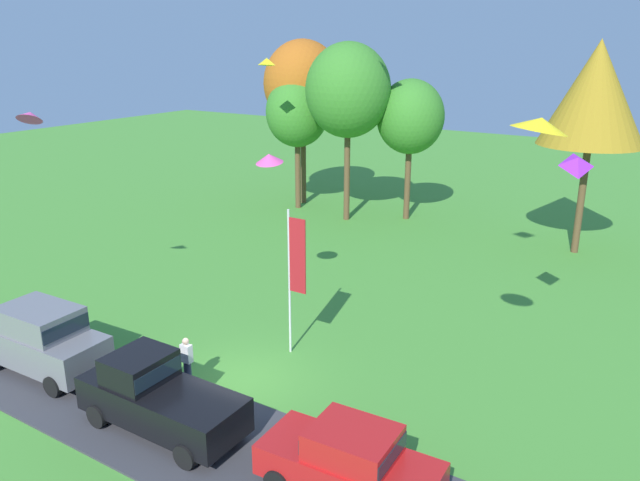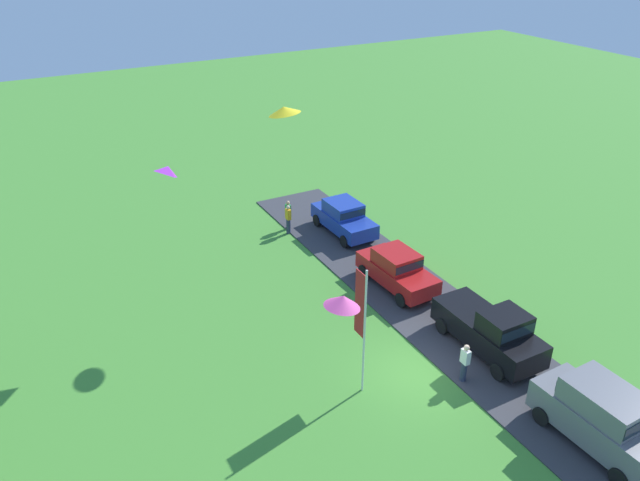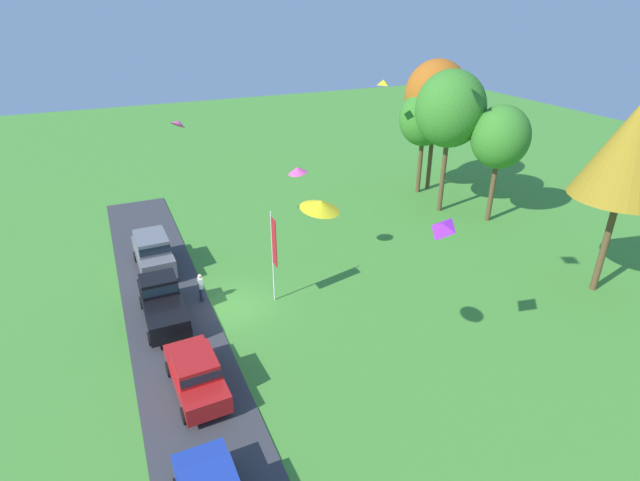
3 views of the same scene
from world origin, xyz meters
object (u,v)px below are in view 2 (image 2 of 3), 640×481
(car_suv_by_flagpole, at_px, (602,415))
(flag_banner, at_px, (362,314))
(kite_delta_topmost, at_px, (284,110))
(kite_diamond_low_drifter, at_px, (169,170))
(car_sedan_far_end, at_px, (397,268))
(person_watching_sky, at_px, (288,215))
(person_on_lawn, at_px, (288,219))
(person_beside_suv, at_px, (465,363))
(kite_delta_high_right, at_px, (343,301))
(car_pickup_near_entrance, at_px, (492,330))
(car_sedan_mid_row, at_px, (344,216))

(car_suv_by_flagpole, bearing_deg, flag_banner, 41.23)
(kite_delta_topmost, bearing_deg, kite_diamond_low_drifter, 89.15)
(car_sedan_far_end, distance_m, person_watching_sky, 8.35)
(car_sedan_far_end, bearing_deg, person_on_lawn, 15.04)
(person_beside_suv, distance_m, kite_delta_high_right, 8.31)
(person_on_lawn, xyz_separation_m, person_beside_suv, (-14.49, -0.40, 0.00))
(person_on_lawn, bearing_deg, kite_delta_topmost, 154.23)
(kite_delta_high_right, height_order, kite_delta_topmost, kite_delta_topmost)
(person_on_lawn, bearing_deg, car_sedan_far_end, -164.96)
(person_on_lawn, xyz_separation_m, kite_diamond_low_drifter, (-5.02, 7.58, 6.05))
(car_sedan_far_end, xyz_separation_m, person_on_lawn, (7.61, 2.04, -0.16))
(person_beside_suv, height_order, kite_delta_high_right, kite_delta_high_right)
(car_pickup_near_entrance, height_order, kite_delta_high_right, kite_delta_high_right)
(kite_diamond_low_drifter, bearing_deg, person_watching_sky, -54.65)
(car_sedan_far_end, height_order, kite_delta_high_right, kite_delta_high_right)
(flag_banner, relative_size, kite_delta_topmost, 3.79)
(car_sedan_mid_row, relative_size, flag_banner, 0.84)
(person_beside_suv, height_order, flag_banner, flag_banner)
(flag_banner, distance_m, kite_delta_high_right, 4.84)
(car_sedan_mid_row, relative_size, person_watching_sky, 2.59)
(kite_delta_topmost, bearing_deg, flag_banner, 174.07)
(car_suv_by_flagpole, height_order, kite_diamond_low_drifter, kite_diamond_low_drifter)
(person_on_lawn, bearing_deg, car_suv_by_flagpole, -173.25)
(person_beside_suv, height_order, kite_diamond_low_drifter, kite_diamond_low_drifter)
(person_watching_sky, relative_size, flag_banner, 0.33)
(car_pickup_near_entrance, relative_size, kite_delta_high_right, 4.71)
(car_sedan_far_end, relative_size, kite_delta_topmost, 3.23)
(car_sedan_far_end, height_order, car_sedan_mid_row, same)
(car_pickup_near_entrance, height_order, kite_delta_topmost, kite_delta_topmost)
(person_beside_suv, bearing_deg, person_watching_sky, 0.53)
(person_on_lawn, relative_size, person_beside_suv, 1.00)
(car_pickup_near_entrance, relative_size, person_on_lawn, 2.93)
(car_pickup_near_entrance, xyz_separation_m, kite_diamond_low_drifter, (8.56, 10.12, 5.82))
(flag_banner, bearing_deg, car_sedan_mid_row, -27.76)
(car_suv_by_flagpole, height_order, kite_delta_high_right, kite_delta_high_right)
(kite_delta_topmost, bearing_deg, kite_delta_high_right, 162.64)
(car_suv_by_flagpole, distance_m, kite_delta_topmost, 16.55)
(car_sedan_mid_row, bearing_deg, car_sedan_far_end, 173.73)
(person_on_lawn, bearing_deg, kite_diamond_low_drifter, 123.51)
(car_pickup_near_entrance, height_order, car_sedan_mid_row, car_pickup_near_entrance)
(flag_banner, distance_m, kite_delta_topmost, 9.44)
(car_sedan_far_end, distance_m, car_sedan_mid_row, 6.18)
(car_suv_by_flagpole, height_order, car_sedan_far_end, car_suv_by_flagpole)
(car_sedan_far_end, xyz_separation_m, kite_delta_high_right, (-8.09, 7.82, 5.26))
(kite_diamond_low_drifter, xyz_separation_m, kite_delta_high_right, (-10.68, -1.80, -0.62))
(car_suv_by_flagpole, xyz_separation_m, person_on_lawn, (19.14, 2.26, -0.42))
(kite_diamond_low_drifter, relative_size, kite_delta_topmost, 0.65)
(kite_delta_high_right, bearing_deg, flag_banner, -41.24)
(kite_delta_topmost, bearing_deg, car_sedan_mid_row, -55.00)
(car_suv_by_flagpole, bearing_deg, car_pickup_near_entrance, -2.82)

